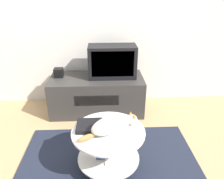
{
  "coord_description": "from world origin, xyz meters",
  "views": [
    {
      "loc": [
        -0.05,
        -1.49,
        1.55
      ],
      "look_at": [
        0.05,
        0.63,
        0.56
      ],
      "focal_mm": 35.0,
      "sensor_mm": 36.0,
      "label": 1
    }
  ],
  "objects_px": {
    "dvd_box": "(89,126)",
    "cat": "(113,124)",
    "tv": "(112,61)",
    "speaker": "(59,73)"
  },
  "relations": [
    {
      "from": "tv",
      "to": "cat",
      "type": "bearing_deg",
      "value": -92.35
    },
    {
      "from": "tv",
      "to": "dvd_box",
      "type": "xyz_separation_m",
      "value": [
        -0.25,
        -1.08,
        -0.24
      ]
    },
    {
      "from": "tv",
      "to": "dvd_box",
      "type": "distance_m",
      "value": 1.14
    },
    {
      "from": "dvd_box",
      "to": "cat",
      "type": "distance_m",
      "value": 0.22
    },
    {
      "from": "dvd_box",
      "to": "cat",
      "type": "relative_size",
      "value": 0.44
    },
    {
      "from": "speaker",
      "to": "cat",
      "type": "xyz_separation_m",
      "value": [
        0.66,
        -1.17,
        -0.04
      ]
    },
    {
      "from": "tv",
      "to": "speaker",
      "type": "xyz_separation_m",
      "value": [
        -0.7,
        0.02,
        -0.15
      ]
    },
    {
      "from": "speaker",
      "to": "cat",
      "type": "height_order",
      "value": "speaker"
    },
    {
      "from": "cat",
      "to": "speaker",
      "type": "bearing_deg",
      "value": 89.8
    },
    {
      "from": "tv",
      "to": "speaker",
      "type": "relative_size",
      "value": 5.31
    }
  ]
}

